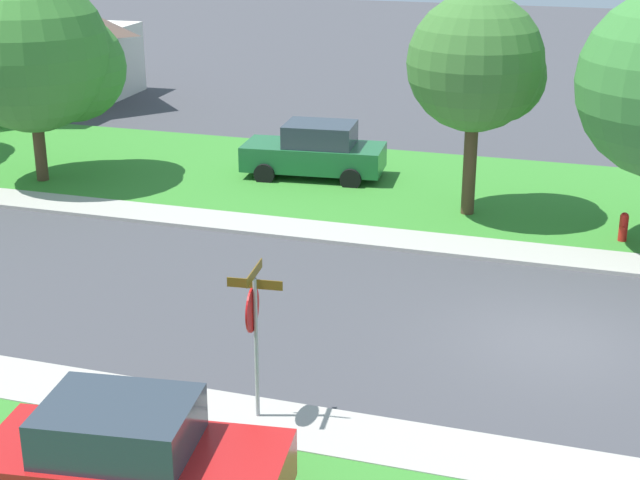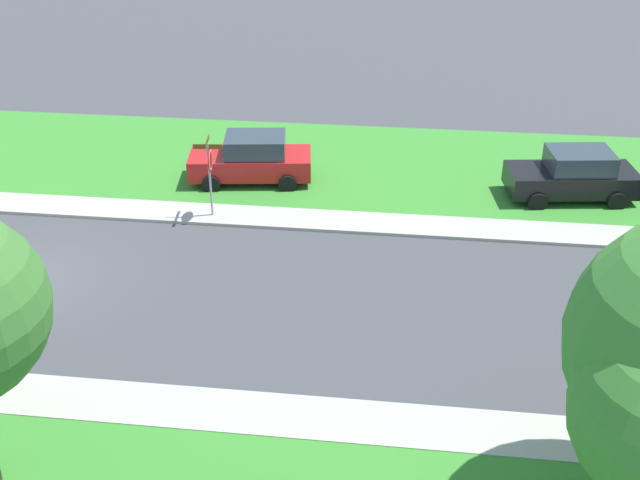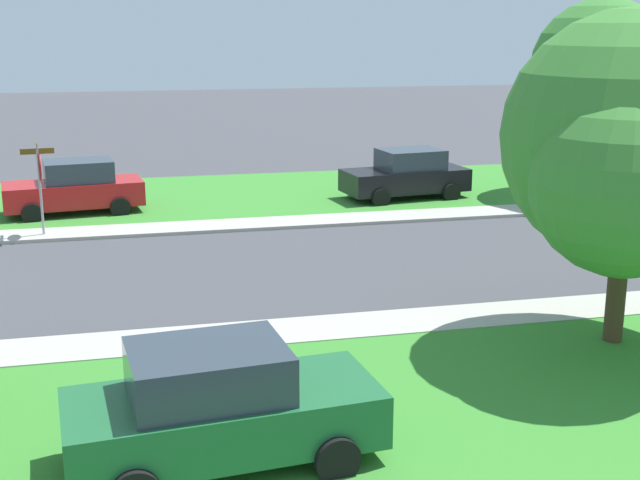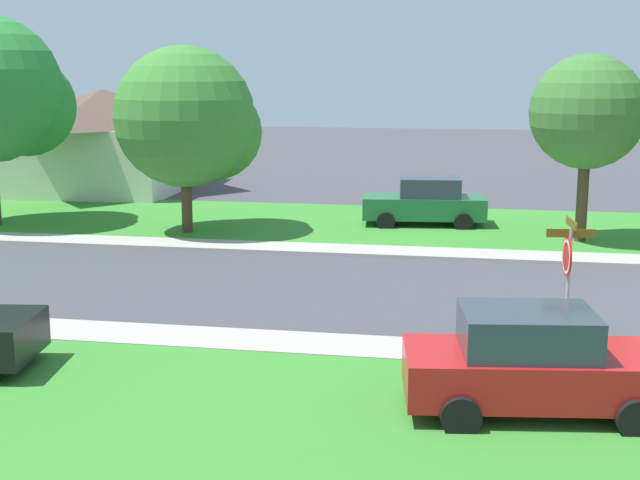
# 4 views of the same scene
# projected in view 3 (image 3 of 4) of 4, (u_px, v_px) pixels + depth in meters

# --- Properties ---
(sidewalk_east) EXTENTS (1.40, 56.00, 0.10)m
(sidewalk_east) POSITION_uv_depth(u_px,v_px,m) (390.00, 324.00, 17.20)
(sidewalk_east) COLOR #ADA89E
(sidewalk_east) RESTS_ON ground
(lawn_east) EXTENTS (8.00, 56.00, 0.08)m
(lawn_east) POSITION_uv_depth(u_px,v_px,m) (484.00, 429.00, 12.76)
(lawn_east) COLOR #38842D
(lawn_east) RESTS_ON ground
(sidewalk_west) EXTENTS (1.40, 56.00, 0.10)m
(sidewalk_west) POSITION_uv_depth(u_px,v_px,m) (298.00, 222.00, 26.07)
(sidewalk_west) COLOR #ADA89E
(sidewalk_west) RESTS_ON ground
(lawn_west) EXTENTS (8.00, 56.00, 0.08)m
(lawn_west) POSITION_uv_depth(u_px,v_px,m) (272.00, 193.00, 30.51)
(lawn_west) COLOR #38842D
(lawn_west) RESTS_ON ground
(stop_sign_far_corner) EXTENTS (0.92, 0.92, 2.77)m
(stop_sign_far_corner) POSITION_uv_depth(u_px,v_px,m) (40.00, 173.00, 23.91)
(stop_sign_far_corner) COLOR #9E9EA3
(stop_sign_far_corner) RESTS_ON ground
(car_green_across_road) EXTENTS (2.35, 4.45, 1.76)m
(car_green_across_road) POSITION_uv_depth(u_px,v_px,m) (220.00, 407.00, 11.60)
(car_green_across_road) COLOR #1E6033
(car_green_across_road) RESTS_ON ground
(car_black_kerbside_mid) EXTENTS (2.47, 4.50, 1.76)m
(car_black_kerbside_mid) POSITION_uv_depth(u_px,v_px,m) (406.00, 175.00, 29.42)
(car_black_kerbside_mid) COLOR black
(car_black_kerbside_mid) RESTS_ON ground
(car_red_behind_trees) EXTENTS (2.46, 4.50, 1.76)m
(car_red_behind_trees) POSITION_uv_depth(u_px,v_px,m) (75.00, 188.00, 27.08)
(car_red_behind_trees) COLOR red
(car_red_behind_trees) RESTS_ON ground
(tree_corner_large) EXTENTS (5.02, 4.67, 6.30)m
(tree_corner_large) POSITION_uv_depth(u_px,v_px,m) (629.00, 149.00, 15.03)
(tree_corner_large) COLOR #4C3823
(tree_corner_large) RESTS_ON ground
(tree_sidewalk_mid) EXTENTS (5.21, 4.85, 6.87)m
(tree_sidewalk_mid) POSITION_uv_depth(u_px,v_px,m) (600.00, 75.00, 28.88)
(tree_sidewalk_mid) COLOR #4C3823
(tree_sidewalk_mid) RESTS_ON ground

